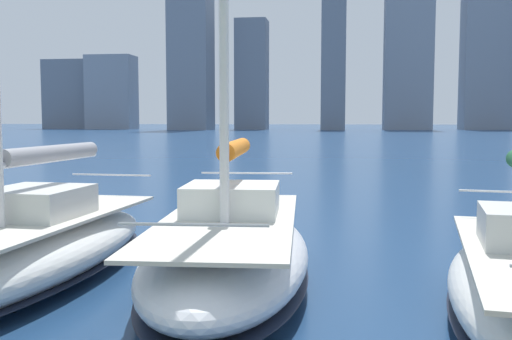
# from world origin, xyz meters

# --- Properties ---
(city_skyline) EXTENTS (170.90, 23.53, 52.39)m
(city_skyline) POSITION_xyz_m (-13.25, -158.31, 20.01)
(city_skyline) COLOR gray
(city_skyline) RESTS_ON ground
(sailboat_orange) EXTENTS (3.23, 7.56, 11.10)m
(sailboat_orange) POSITION_xyz_m (0.65, -6.85, 0.74)
(sailboat_orange) COLOR white
(sailboat_orange) RESTS_ON ground
(sailboat_grey) EXTENTS (3.22, 8.60, 10.86)m
(sailboat_grey) POSITION_xyz_m (4.44, -6.70, 0.68)
(sailboat_grey) COLOR white
(sailboat_grey) RESTS_ON ground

